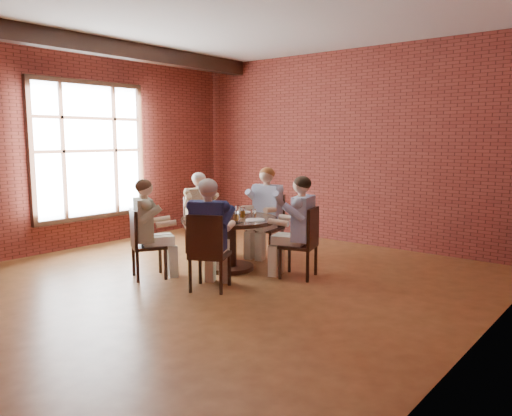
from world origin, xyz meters
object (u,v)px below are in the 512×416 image
Objects in this scene: chair_a at (305,240)px; chair_b at (268,222)px; chair_d at (142,241)px; diner_e at (210,235)px; diner_a at (298,227)px; smartphone at (239,222)px; dining_table at (230,233)px; chair_e at (208,250)px; diner_b at (266,212)px; diner_d at (148,229)px; chair_c at (199,223)px; diner_c at (200,214)px.

chair_a is 0.98× the size of chair_b.
diner_e is (1.04, 0.23, 0.18)m from chair_d.
diner_a reaches higher than chair_b.
diner_e is 10.53× the size of smartphone.
dining_table is 1.04m from diner_a.
dining_table is 1.41× the size of chair_e.
chair_a is at bearing 90.00° from diner_a.
smartphone is at bearing -75.09° from diner_b.
diner_d reaches higher than dining_table.
diner_b is at bearing -72.74° from diner_d.
diner_c reaches higher than chair_c.
chair_a is 1.45m from chair_b.
diner_b reaches higher than chair_c.
diner_b is 1.11m from chair_c.
chair_a is 0.19m from diner_a.
chair_d is 7.14× the size of smartphone.
chair_a is 2.14m from chair_c.
diner_e reaches higher than diner_d.
chair_d reaches higher than smartphone.
diner_c is at bearing -147.85° from chair_b.
diner_b reaches higher than diner_e.
diner_d reaches higher than smartphone.
diner_c is (0.08, -0.03, 0.15)m from chair_c.
diner_e reaches higher than chair_e.
chair_e is at bearing -62.44° from dining_table.
dining_table is 0.97× the size of diner_b.
smartphone is at bearing -111.95° from diner_e.
chair_e is (0.62, -1.93, -0.18)m from diner_b.
chair_c is 1.57m from chair_d.
diner_b is 1.04m from diner_c.
chair_c is 7.11× the size of smartphone.
chair_c reaches higher than smartphone.
dining_table is at bearing -90.00° from chair_a.
diner_a is at bearing -139.77° from chair_e.
chair_b is 2.12m from chair_e.
diner_b is at bearing -90.00° from chair_b.
chair_d is 1.08m from diner_e.
smartphone is at bearing -76.07° from chair_b.
diner_b reaches higher than diner_a.
diner_e is at bearing -41.90° from diner_a.
chair_a is 0.70× the size of diner_a.
dining_table is 1.07m from diner_c.
chair_d is at bearing -65.64° from diner_a.
chair_c is 1.61m from smartphone.
chair_a is at bearing -40.42° from chair_b.
chair_e reaches higher than chair_c.
chair_c is at bearing -151.58° from chair_b.
chair_e is at bearing -38.71° from diner_a.
diner_e reaches higher than chair_d.
chair_c is 1.52m from diner_d.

